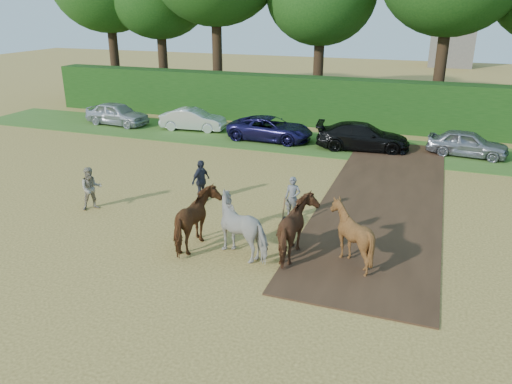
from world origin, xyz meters
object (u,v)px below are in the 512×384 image
object	(u,v)px
spectator_near	(91,189)
spectator_far	(201,181)
plough_team	(273,227)
parked_cars	(275,128)

from	to	relation	value
spectator_near	spectator_far	bearing A→B (deg)	-14.24
plough_team	parked_cars	bearing A→B (deg)	107.64
spectator_near	spectator_far	size ratio (longest dim) A/B	0.99
spectator_far	spectator_near	bearing A→B (deg)	136.27
spectator_near	plough_team	world-z (taller)	plough_team
plough_team	parked_cars	world-z (taller)	plough_team
spectator_near	plough_team	xyz separation A→B (m)	(7.53, -1.12, 0.10)
spectator_far	plough_team	bearing A→B (deg)	-114.58
spectator_near	spectator_far	distance (m)	4.12
plough_team	parked_cars	size ratio (longest dim) A/B	0.24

